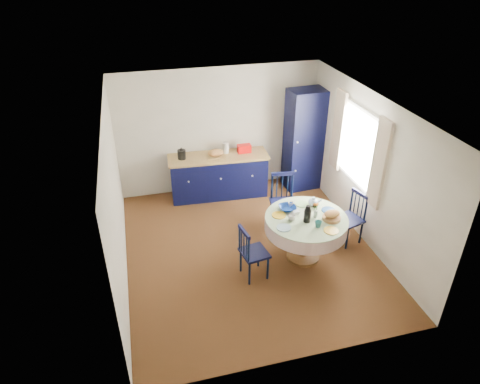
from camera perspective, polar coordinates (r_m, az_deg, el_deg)
The scene contains 17 objects.
floor at distance 7.24m, azimuth 1.20°, elevation -7.66°, with size 4.50×4.50×0.00m, color black.
ceiling at distance 6.03m, azimuth 1.45°, elevation 11.39°, with size 4.50×4.50×0.00m, color white.
wall_back at distance 8.52m, azimuth -2.83°, elevation 8.20°, with size 4.00×0.02×2.50m, color silver.
wall_left at distance 6.37m, azimuth -16.29°, elevation -1.27°, with size 0.02×4.50×2.50m, color silver.
wall_right at distance 7.29m, azimuth 16.64°, elevation 2.89°, with size 0.02×4.50×2.50m, color silver.
window at distance 7.38m, azimuth 15.51°, elevation 5.79°, with size 0.10×1.74×1.45m.
kitchen_counter at distance 8.53m, azimuth -2.87°, elevation 2.29°, with size 1.98×0.72×1.11m.
pantry_cabinet at distance 8.72m, azimuth 8.57°, elevation 6.86°, with size 0.75×0.56×2.06m.
dining_table at distance 6.77m, azimuth 8.85°, elevation -4.24°, with size 1.29×1.29×1.06m.
chair_left at distance 6.45m, azimuth 1.62°, elevation -8.03°, with size 0.44×0.46×0.89m.
chair_far at distance 7.58m, azimuth 5.79°, elevation -1.20°, with size 0.50×0.48×1.01m.
chair_right at distance 7.42m, azimuth 14.56°, elevation -3.30°, with size 0.49×0.50×0.92m.
mug_a at distance 6.58m, azimuth 6.91°, elevation -3.42°, with size 0.12×0.12×0.09m, color silver.
mug_b at distance 6.49m, azimuth 10.37°, elevation -4.25°, with size 0.11×0.11×0.10m, color #2F7875.
mug_c at distance 6.96m, azimuth 9.97°, elevation -1.69°, with size 0.11×0.11×0.09m, color black.
mug_d at distance 6.92m, azimuth 6.79°, elevation -1.63°, with size 0.09×0.09×0.09m, color silver.
cobalt_bowl at distance 6.83m, azimuth 6.34°, elevation -2.13°, with size 0.27×0.27×0.07m, color navy.
Camera 1 is at (-1.58, -5.48, 4.46)m, focal length 32.00 mm.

